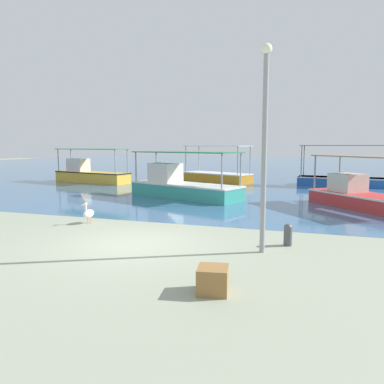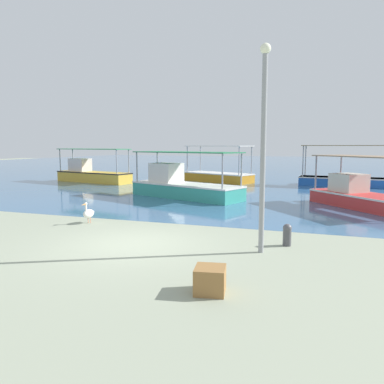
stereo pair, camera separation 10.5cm
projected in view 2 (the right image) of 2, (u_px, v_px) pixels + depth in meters
ground at (133, 244)px, 10.91m from camera, size 120.00×120.00×0.00m
harbor_water at (284, 165)px, 56.00m from camera, size 110.00×90.00×0.00m
fishing_boat_far_left at (218, 175)px, 29.46m from camera, size 5.93×3.97×2.83m
fishing_boat_near_right at (91, 173)px, 29.20m from camera, size 6.87×3.08×2.60m
fishing_boat_far_right at (182, 185)px, 20.60m from camera, size 6.85×4.19×2.51m
fishing_boat_outer at (367, 196)px, 16.92m from camera, size 5.35×5.83×2.37m
fishing_boat_near_left at (344, 179)px, 26.29m from camera, size 6.21×2.28×2.87m
pelican at (89, 213)px, 13.73m from camera, size 0.29×0.80×0.80m
lamp_post at (263, 137)px, 9.64m from camera, size 0.28×0.28×5.40m
mooring_bollard at (287, 234)px, 10.64m from camera, size 0.25×0.25×0.64m
cargo_crate at (210, 280)px, 7.25m from camera, size 0.68×0.70×0.51m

